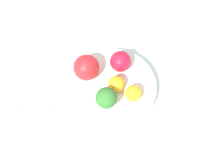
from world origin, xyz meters
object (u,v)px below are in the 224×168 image
(apple_red, at_px, (86,67))
(orange_front, at_px, (117,83))
(bowl, at_px, (112,89))
(napkin, at_px, (180,36))
(orange_back, at_px, (134,93))
(spoon, at_px, (34,110))
(apple_green, at_px, (120,61))
(broccoli, at_px, (106,98))

(apple_red, distance_m, orange_front, 0.08)
(bowl, distance_m, apple_red, 0.08)
(bowl, relative_size, napkin, 1.03)
(apple_red, distance_m, orange_back, 0.12)
(bowl, distance_m, spoon, 0.19)
(apple_green, bearing_deg, orange_back, -48.59)
(orange_front, xyz_separation_m, spoon, (-0.16, -0.11, -0.05))
(apple_green, height_order, napkin, apple_green)
(bowl, height_order, napkin, bowl)
(apple_red, relative_size, napkin, 0.30)
(broccoli, distance_m, orange_front, 0.05)
(broccoli, height_order, napkin, broccoli)
(bowl, bearing_deg, orange_front, 10.18)
(bowl, xyz_separation_m, orange_back, (0.05, -0.01, 0.04))
(broccoli, relative_size, orange_back, 1.67)
(bowl, bearing_deg, apple_green, 91.91)
(apple_red, height_order, spoon, apple_red)
(apple_red, xyz_separation_m, spoon, (-0.09, -0.12, -0.06))
(apple_red, height_order, orange_front, apple_red)
(apple_red, bearing_deg, bowl, -8.26)
(apple_red, bearing_deg, apple_green, 35.27)
(broccoli, bearing_deg, bowl, 96.07)
(broccoli, bearing_deg, napkin, 67.98)
(broccoli, bearing_deg, spoon, -159.83)
(broccoli, relative_size, orange_front, 1.66)
(napkin, bearing_deg, broccoli, -112.02)
(apple_red, height_order, napkin, apple_red)
(apple_red, relative_size, orange_front, 1.62)
(apple_green, bearing_deg, broccoli, -86.12)
(spoon, bearing_deg, orange_front, 33.56)
(apple_green, bearing_deg, apple_red, -144.73)
(orange_back, bearing_deg, apple_green, 131.41)
(spoon, bearing_deg, broccoli, 20.17)
(apple_red, bearing_deg, broccoli, -39.35)
(broccoli, height_order, spoon, broccoli)
(orange_front, relative_size, spoon, 0.41)
(orange_front, bearing_deg, broccoli, -96.28)
(spoon, bearing_deg, napkin, 50.48)
(apple_red, distance_m, napkin, 0.28)
(broccoli, xyz_separation_m, napkin, (0.11, 0.26, -0.07))
(apple_green, xyz_separation_m, orange_back, (0.06, -0.06, -0.01))
(orange_front, height_order, spoon, orange_front)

